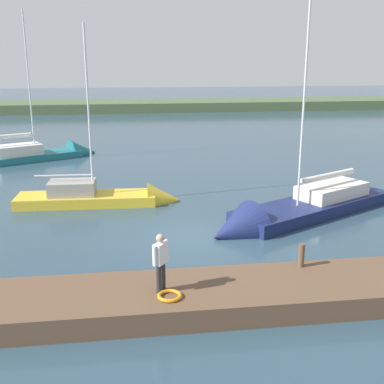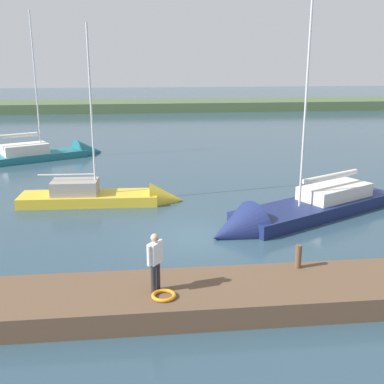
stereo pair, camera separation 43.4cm
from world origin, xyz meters
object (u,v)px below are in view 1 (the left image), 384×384
person_on_dock (161,259)px  sailboat_inner_slip (46,156)px  sailboat_mid_channel (109,200)px  life_ring_buoy (170,296)px  sailboat_far_left (292,214)px  mooring_post_far (301,255)px

person_on_dock → sailboat_inner_slip: bearing=143.2°
sailboat_mid_channel → person_on_dock: bearing=-78.4°
life_ring_buoy → sailboat_inner_slip: 23.41m
life_ring_buoy → sailboat_far_left: bearing=-128.5°
sailboat_far_left → sailboat_inner_slip: bearing=-78.0°
mooring_post_far → sailboat_far_left: size_ratio=0.07×
sailboat_mid_channel → sailboat_inner_slip: sailboat_inner_slip is taller
sailboat_far_left → sailboat_mid_channel: (7.96, -3.42, -0.04)m
mooring_post_far → sailboat_far_left: bearing=-107.1°
mooring_post_far → person_on_dock: person_on_dock is taller
sailboat_mid_channel → person_on_dock: size_ratio=5.48×
person_on_dock → life_ring_buoy: bearing=-26.3°
sailboat_mid_channel → mooring_post_far: bearing=-55.3°
sailboat_far_left → sailboat_mid_channel: sailboat_far_left is taller
mooring_post_far → sailboat_mid_channel: size_ratio=0.08×
life_ring_buoy → mooring_post_far: bearing=-161.0°
mooring_post_far → sailboat_inner_slip: 23.63m
sailboat_far_left → person_on_dock: size_ratio=6.64×
sailboat_far_left → life_ring_buoy: bearing=23.2°
sailboat_mid_channel → sailboat_inner_slip: bearing=114.2°
life_ring_buoy → sailboat_mid_channel: size_ratio=0.07×
life_ring_buoy → person_on_dock: person_on_dock is taller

